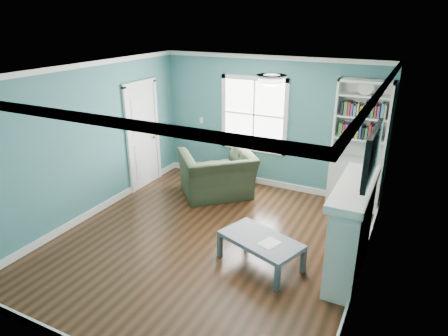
% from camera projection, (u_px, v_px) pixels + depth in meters
% --- Properties ---
extents(floor, '(5.00, 5.00, 0.00)m').
position_uv_depth(floor, '(208.00, 242.00, 6.21)').
color(floor, black).
rests_on(floor, ground).
extents(room_walls, '(5.00, 5.00, 5.00)m').
position_uv_depth(room_walls, '(206.00, 145.00, 5.64)').
color(room_walls, '#3B7376').
rests_on(room_walls, ground).
extents(trim, '(4.50, 5.00, 2.60)m').
position_uv_depth(trim, '(207.00, 168.00, 5.76)').
color(trim, white).
rests_on(trim, ground).
extents(window, '(1.40, 0.06, 1.50)m').
position_uv_depth(window, '(254.00, 115.00, 7.88)').
color(window, white).
rests_on(window, room_walls).
extents(bookshelf, '(0.90, 0.35, 2.31)m').
position_uv_depth(bookshelf, '(357.00, 158.00, 7.05)').
color(bookshelf, silver).
rests_on(bookshelf, ground).
extents(fireplace, '(0.44, 1.58, 1.30)m').
position_uv_depth(fireplace, '(352.00, 230.00, 5.28)').
color(fireplace, black).
rests_on(fireplace, ground).
extents(tv, '(0.06, 1.10, 0.65)m').
position_uv_depth(tv, '(373.00, 154.00, 4.83)').
color(tv, black).
rests_on(tv, fireplace).
extents(door, '(0.12, 0.98, 2.17)m').
position_uv_depth(door, '(143.00, 134.00, 7.92)').
color(door, silver).
rests_on(door, ground).
extents(ceiling_fixture, '(0.38, 0.38, 0.15)m').
position_uv_depth(ceiling_fixture, '(272.00, 79.00, 4.99)').
color(ceiling_fixture, white).
rests_on(ceiling_fixture, room_walls).
extents(light_switch, '(0.08, 0.01, 0.12)m').
position_uv_depth(light_switch, '(201.00, 120.00, 8.47)').
color(light_switch, white).
rests_on(light_switch, room_walls).
extents(recliner, '(1.55, 1.53, 1.16)m').
position_uv_depth(recliner, '(217.00, 167.00, 7.61)').
color(recliner, black).
rests_on(recliner, ground).
extents(coffee_table, '(1.27, 0.96, 0.41)m').
position_uv_depth(coffee_table, '(261.00, 242.00, 5.53)').
color(coffee_table, '#4A5359').
rests_on(coffee_table, ground).
extents(paper_sheet, '(0.30, 0.33, 0.00)m').
position_uv_depth(paper_sheet, '(269.00, 243.00, 5.40)').
color(paper_sheet, white).
rests_on(paper_sheet, coffee_table).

